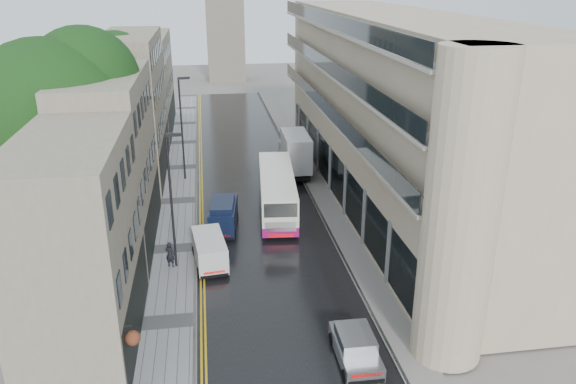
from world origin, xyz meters
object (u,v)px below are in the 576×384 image
object	(u,v)px
tree_far	(97,111)
silver_hatchback	(346,367)
lamp_post_near	(171,203)
cream_bus	(263,208)
navy_van	(210,223)
lamp_post_far	(182,130)
pedestrian	(170,254)
tree_near	(55,147)
white_van	(199,263)
white_lorry	(286,159)

from	to	relation	value
tree_far	silver_hatchback	world-z (taller)	tree_far
lamp_post_near	silver_hatchback	bearing A→B (deg)	-53.44
cream_bus	navy_van	bearing A→B (deg)	-156.06
silver_hatchback	navy_van	bearing A→B (deg)	110.56
cream_bus	lamp_post_far	world-z (taller)	lamp_post_far
cream_bus	navy_van	distance (m)	3.93
pedestrian	cream_bus	bearing A→B (deg)	-116.27
lamp_post_near	tree_far	bearing A→B (deg)	114.80
tree_near	cream_bus	bearing A→B (deg)	8.13
lamp_post_far	pedestrian	bearing A→B (deg)	-103.03
white_van	navy_van	size ratio (longest dim) A/B	0.93
cream_bus	lamp_post_near	size ratio (longest dim) A/B	1.31
tree_far	lamp_post_far	bearing A→B (deg)	-3.94
cream_bus	pedestrian	world-z (taller)	cream_bus
tree_near	cream_bus	world-z (taller)	tree_near
tree_near	pedestrian	xyz separation A→B (m)	(6.49, -3.24, -6.02)
white_van	navy_van	bearing A→B (deg)	75.74
tree_far	white_lorry	bearing A→B (deg)	-5.94
cream_bus	pedestrian	bearing A→B (deg)	-135.69
white_lorry	tree_far	bearing A→B (deg)	175.23
silver_hatchback	pedestrian	bearing A→B (deg)	125.42
lamp_post_near	lamp_post_far	size ratio (longest dim) A/B	0.95
lamp_post_near	white_van	bearing A→B (deg)	-42.11
silver_hatchback	tree_near	bearing A→B (deg)	135.12
silver_hatchback	pedestrian	distance (m)	13.95
white_lorry	silver_hatchback	bearing A→B (deg)	-91.55
tree_near	tree_far	world-z (taller)	tree_near
tree_near	lamp_post_far	world-z (taller)	tree_near
lamp_post_far	white_van	bearing A→B (deg)	-97.16
navy_van	lamp_post_far	world-z (taller)	lamp_post_far
silver_hatchback	lamp_post_near	world-z (taller)	lamp_post_near
white_lorry	white_van	bearing A→B (deg)	-113.90
navy_van	lamp_post_near	distance (m)	5.31
silver_hatchback	lamp_post_near	xyz separation A→B (m)	(-7.64, 11.48, 3.49)
silver_hatchback	white_lorry	bearing A→B (deg)	87.90
navy_van	lamp_post_far	xyz separation A→B (m)	(-1.90, 12.01, 3.33)
tree_near	lamp_post_far	size ratio (longest dim) A/B	1.60
tree_far	white_van	bearing A→B (deg)	-65.84
pedestrian	lamp_post_far	distance (m)	16.18
white_lorry	silver_hatchback	world-z (taller)	white_lorry
white_lorry	lamp_post_near	xyz separation A→B (m)	(-8.88, -14.62, 2.35)
white_van	cream_bus	bearing A→B (deg)	49.16
cream_bus	white_lorry	bearing A→B (deg)	77.20
cream_bus	silver_hatchback	world-z (taller)	cream_bus
tree_far	lamp_post_far	distance (m)	6.97
tree_far	silver_hatchback	bearing A→B (deg)	-62.94
white_van	lamp_post_far	bearing A→B (deg)	87.71
tree_far	tree_near	bearing A→B (deg)	-91.32
white_van	pedestrian	size ratio (longest dim) A/B	2.52
pedestrian	lamp_post_near	world-z (taller)	lamp_post_near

